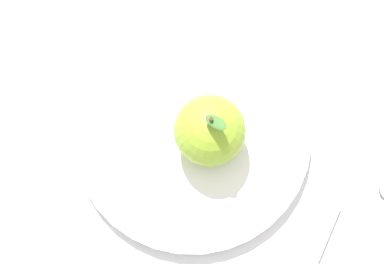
% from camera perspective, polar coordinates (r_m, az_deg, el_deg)
% --- Properties ---
extents(ground_plane, '(2.40, 2.40, 0.00)m').
position_cam_1_polar(ground_plane, '(0.65, 1.92, -0.37)').
color(ground_plane, silver).
extents(dinner_plate, '(0.26, 0.26, 0.02)m').
position_cam_1_polar(dinner_plate, '(0.64, 0.00, -0.17)').
color(dinner_plate, white).
rests_on(dinner_plate, ground_plane).
extents(apple, '(0.08, 0.08, 0.09)m').
position_cam_1_polar(apple, '(0.59, 1.35, 0.36)').
color(apple, '#8CB22D').
rests_on(apple, dinner_plate).
extents(knife, '(0.03, 0.24, 0.01)m').
position_cam_1_polar(knife, '(0.65, 14.23, -6.24)').
color(knife, silver).
rests_on(knife, ground_plane).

